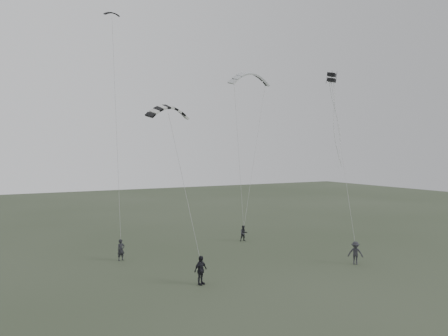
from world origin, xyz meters
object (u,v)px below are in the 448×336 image
flyer_far (355,253)px  kite_striped (168,107)px  kite_box (332,77)px  flyer_left (121,250)px  flyer_center (201,270)px  flyer_right (244,233)px  kite_dark_small (112,13)px  kite_pale_large (250,73)px

flyer_far → kite_striped: (-12.82, 5.48, 10.84)m
kite_striped → kite_box: size_ratio=4.53×
flyer_left → flyer_center: (2.82, -8.56, 0.10)m
flyer_right → kite_dark_small: 23.20m
kite_dark_small → kite_box: 19.78m
flyer_left → kite_box: (16.03, -5.90, 13.78)m
flyer_right → flyer_center: 13.95m
flyer_left → kite_box: 21.95m
flyer_far → kite_striped: 17.66m
kite_striped → kite_box: 14.04m
flyer_right → kite_dark_small: (-11.46, 3.35, 19.89)m
kite_dark_small → kite_striped: kite_dark_small is taller
flyer_right → kite_box: size_ratio=2.10×
flyer_center → kite_pale_large: 24.18m
flyer_right → kite_striped: 15.80m
flyer_center → flyer_right: bearing=24.9°
kite_dark_small → kite_pale_large: kite_dark_small is taller
flyer_right → kite_pale_large: kite_pale_large is taller
flyer_left → kite_striped: 11.85m
flyer_left → flyer_right: flyer_left is taller
flyer_right → kite_striped: bearing=-135.1°
flyer_far → kite_pale_large: bearing=135.8°
flyer_right → kite_box: bearing=-49.3°
flyer_center → kite_pale_large: (12.18, 13.80, 15.68)m
flyer_left → flyer_far: size_ratio=0.96×
flyer_left → kite_box: kite_box is taller
kite_dark_small → kite_pale_large: 14.81m
flyer_left → kite_pale_large: size_ratio=0.37×
flyer_center → kite_striped: 11.68m
kite_pale_large → kite_striped: (-12.58, -9.30, -4.91)m
flyer_center → kite_dark_small: bearing=75.9°
flyer_far → kite_box: (0.79, 3.65, 13.75)m
kite_box → kite_dark_small: bearing=107.9°
kite_pale_large → kite_box: size_ratio=6.32×
flyer_right → kite_striped: size_ratio=0.46×
flyer_far → kite_pale_large: 21.60m
kite_pale_large → flyer_far: bearing=-83.8°
flyer_far → flyer_center: bearing=-139.7°
flyer_right → flyer_far: 11.71m
kite_box → flyer_left: bearing=123.5°
kite_dark_small → flyer_far: bearing=-48.5°
flyer_left → kite_dark_small: 20.47m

